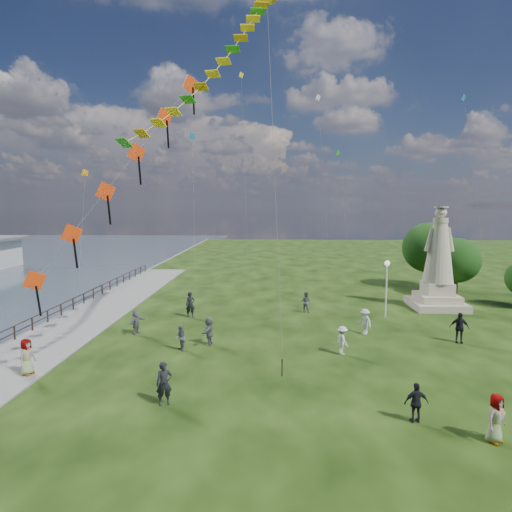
{
  "coord_description": "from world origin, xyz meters",
  "views": [
    {
      "loc": [
        -0.02,
        -17.67,
        8.54
      ],
      "look_at": [
        -1.0,
        8.0,
        5.5
      ],
      "focal_mm": 30.0,
      "sensor_mm": 36.0,
      "label": 1
    }
  ],
  "objects_px": {
    "person_3": "(416,403)",
    "person_7": "(306,302)",
    "lamppost": "(387,277)",
    "person_9": "(459,328)",
    "person_2": "(342,340)",
    "person_11": "(209,331)",
    "person_4": "(496,418)",
    "person_0": "(164,383)",
    "person_6": "(190,305)",
    "statue": "(438,270)",
    "person_10": "(27,359)",
    "person_5": "(136,322)",
    "person_1": "(181,338)",
    "person_8": "(365,322)"
  },
  "relations": [
    {
      "from": "lamppost",
      "to": "person_4",
      "type": "bearing_deg",
      "value": -91.98
    },
    {
      "from": "lamppost",
      "to": "person_11",
      "type": "height_order",
      "value": "lamppost"
    },
    {
      "from": "person_0",
      "to": "person_5",
      "type": "xyz_separation_m",
      "value": [
        -4.44,
        10.08,
        -0.13
      ]
    },
    {
      "from": "person_9",
      "to": "person_8",
      "type": "bearing_deg",
      "value": 179.86
    },
    {
      "from": "person_2",
      "to": "person_9",
      "type": "distance_m",
      "value": 8.0
    },
    {
      "from": "person_8",
      "to": "person_7",
      "type": "bearing_deg",
      "value": 177.96
    },
    {
      "from": "person_9",
      "to": "person_11",
      "type": "xyz_separation_m",
      "value": [
        -15.57,
        -1.02,
        -0.08
      ]
    },
    {
      "from": "lamppost",
      "to": "person_7",
      "type": "bearing_deg",
      "value": 166.58
    },
    {
      "from": "statue",
      "to": "person_5",
      "type": "distance_m",
      "value": 24.4
    },
    {
      "from": "person_1",
      "to": "person_10",
      "type": "bearing_deg",
      "value": -93.34
    },
    {
      "from": "statue",
      "to": "person_1",
      "type": "xyz_separation_m",
      "value": [
        -19.18,
        -11.4,
        -2.43
      ]
    },
    {
      "from": "person_2",
      "to": "person_7",
      "type": "xyz_separation_m",
      "value": [
        -1.37,
        9.71,
        0.02
      ]
    },
    {
      "from": "person_3",
      "to": "person_10",
      "type": "bearing_deg",
      "value": -15.33
    },
    {
      "from": "lamppost",
      "to": "person_9",
      "type": "relative_size",
      "value": 2.29
    },
    {
      "from": "person_1",
      "to": "person_4",
      "type": "height_order",
      "value": "person_4"
    },
    {
      "from": "person_7",
      "to": "lamppost",
      "type": "bearing_deg",
      "value": -172.35
    },
    {
      "from": "person_11",
      "to": "person_4",
      "type": "bearing_deg",
      "value": 55.67
    },
    {
      "from": "person_6",
      "to": "person_7",
      "type": "bearing_deg",
      "value": -8.56
    },
    {
      "from": "person_6",
      "to": "person_11",
      "type": "distance_m",
      "value": 6.94
    },
    {
      "from": "statue",
      "to": "person_11",
      "type": "height_order",
      "value": "statue"
    },
    {
      "from": "person_2",
      "to": "person_6",
      "type": "relative_size",
      "value": 0.85
    },
    {
      "from": "person_3",
      "to": "person_9",
      "type": "bearing_deg",
      "value": -123.66
    },
    {
      "from": "person_8",
      "to": "person_9",
      "type": "xyz_separation_m",
      "value": [
        5.52,
        -1.57,
        0.1
      ]
    },
    {
      "from": "person_3",
      "to": "person_11",
      "type": "relative_size",
      "value": 0.92
    },
    {
      "from": "person_6",
      "to": "person_10",
      "type": "distance_m",
      "value": 13.2
    },
    {
      "from": "person_6",
      "to": "person_8",
      "type": "xyz_separation_m",
      "value": [
        12.47,
        -3.92,
        -0.12
      ]
    },
    {
      "from": "person_8",
      "to": "person_9",
      "type": "bearing_deg",
      "value": 40.84
    },
    {
      "from": "person_3",
      "to": "person_9",
      "type": "height_order",
      "value": "person_9"
    },
    {
      "from": "statue",
      "to": "person_10",
      "type": "bearing_deg",
      "value": -149.14
    },
    {
      "from": "person_5",
      "to": "person_3",
      "type": "bearing_deg",
      "value": -108.1
    },
    {
      "from": "person_0",
      "to": "person_7",
      "type": "xyz_separation_m",
      "value": [
        7.33,
        16.36,
        -0.1
      ]
    },
    {
      "from": "person_4",
      "to": "person_7",
      "type": "xyz_separation_m",
      "value": [
        -5.39,
        18.81,
        -0.06
      ]
    },
    {
      "from": "person_1",
      "to": "person_7",
      "type": "bearing_deg",
      "value": 105.58
    },
    {
      "from": "lamppost",
      "to": "person_7",
      "type": "distance_m",
      "value": 6.58
    },
    {
      "from": "person_6",
      "to": "person_11",
      "type": "relative_size",
      "value": 1.11
    },
    {
      "from": "person_10",
      "to": "person_11",
      "type": "xyz_separation_m",
      "value": [
        8.4,
        5.24,
        -0.04
      ]
    },
    {
      "from": "person_0",
      "to": "person_3",
      "type": "height_order",
      "value": "person_0"
    },
    {
      "from": "person_0",
      "to": "person_6",
      "type": "bearing_deg",
      "value": 75.81
    },
    {
      "from": "person_3",
      "to": "person_7",
      "type": "distance_m",
      "value": 17.74
    },
    {
      "from": "person_11",
      "to": "person_10",
      "type": "bearing_deg",
      "value": -51.16
    },
    {
      "from": "person_11",
      "to": "person_6",
      "type": "bearing_deg",
      "value": -152.85
    },
    {
      "from": "statue",
      "to": "person_2",
      "type": "distance_m",
      "value": 15.33
    },
    {
      "from": "person_9",
      "to": "person_11",
      "type": "bearing_deg",
      "value": -160.49
    },
    {
      "from": "person_4",
      "to": "person_11",
      "type": "relative_size",
      "value": 1.03
    },
    {
      "from": "person_0",
      "to": "person_2",
      "type": "distance_m",
      "value": 10.94
    },
    {
      "from": "person_5",
      "to": "lamppost",
      "type": "bearing_deg",
      "value": -55.64
    },
    {
      "from": "person_5",
      "to": "person_7",
      "type": "bearing_deg",
      "value": -42.85
    },
    {
      "from": "person_1",
      "to": "person_8",
      "type": "distance_m",
      "value": 12.17
    },
    {
      "from": "statue",
      "to": "person_11",
      "type": "bearing_deg",
      "value": -149.75
    },
    {
      "from": "statue",
      "to": "person_2",
      "type": "xyz_separation_m",
      "value": [
        -9.73,
        -11.61,
        -2.38
      ]
    }
  ]
}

